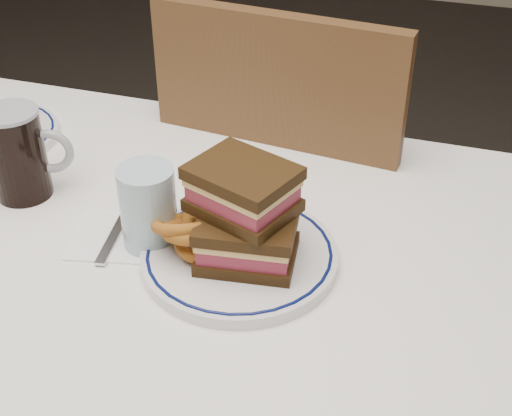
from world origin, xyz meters
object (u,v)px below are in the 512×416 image
(chair_far, at_px, (296,202))
(reuben_sandwich, at_px, (245,214))
(beer_mug, at_px, (19,153))
(main_plate, at_px, (239,255))

(chair_far, bearing_deg, reuben_sandwich, -84.37)
(reuben_sandwich, relative_size, beer_mug, 1.10)
(chair_far, relative_size, main_plate, 3.56)
(main_plate, height_order, reuben_sandwich, reuben_sandwich)
(chair_far, distance_m, beer_mug, 0.61)
(beer_mug, bearing_deg, reuben_sandwich, -9.38)
(main_plate, distance_m, beer_mug, 0.39)
(reuben_sandwich, bearing_deg, beer_mug, 170.62)
(chair_far, height_order, beer_mug, chair_far)
(chair_far, distance_m, reuben_sandwich, 0.56)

